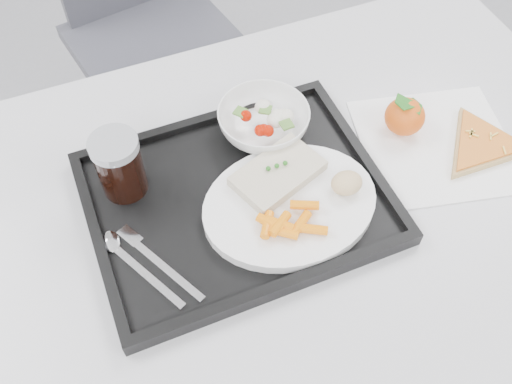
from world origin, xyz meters
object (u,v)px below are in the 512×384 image
Objects in this scene: salad_bowl at (264,121)px; pizza_slice at (482,145)px; tray at (237,199)px; dinner_plate at (290,205)px; tangerine at (405,116)px; table at (277,229)px; chair at (145,3)px; cola_glass at (119,165)px.

pizza_slice is at bearing -26.48° from salad_bowl.
tray is at bearing 172.77° from pizza_slice.
tangerine is (0.25, 0.08, 0.01)m from dinner_plate.
table is at bearing -103.52° from salad_bowl.
tangerine reaches higher than table.
dinner_plate reaches higher than tray.
chair is 8.61× the size of cola_glass.
tangerine reaches higher than salad_bowl.
salad_bowl is (0.04, -0.73, 0.25)m from chair.
dinner_plate is 0.26m from tangerine.
dinner_plate is at bearing -31.40° from cola_glass.
table is 4.82× the size of pizza_slice.
chair reaches higher than salad_bowl.
pizza_slice is at bearing -67.78° from chair.
cola_glass reaches higher than dinner_plate.
dinner_plate is 1.78× the size of salad_bowl.
cola_glass is (-0.21, -0.75, 0.28)m from chair.
tangerine is at bearing 18.49° from dinner_plate.
salad_bowl is at bearing 161.03° from tangerine.
chair is 0.83m from cola_glass.
cola_glass is 0.59m from pizza_slice.
table is at bearing -89.85° from chair.
pizza_slice is (0.42, -0.05, 0.00)m from tray.
cola_glass is at bearing -173.98° from salad_bowl.
salad_bowl reaches higher than tray.
cola_glass reaches higher than tangerine.
cola_glass is 1.23× the size of tangerine.
chair reaches higher than cola_glass.
chair is (-0.00, 0.87, -0.15)m from table.
tray is at bearing -129.59° from salad_bowl.
table is at bearing 117.74° from dinner_plate.
salad_bowl reaches higher than pizza_slice.
dinner_plate is 1.08× the size of pizza_slice.
cola_glass reaches higher than table.
chair reaches higher than tray.
cola_glass is 0.43× the size of pizza_slice.
pizza_slice is (0.36, -0.89, 0.22)m from chair.
chair reaches higher than dinner_plate.
cola_glass is (-0.24, -0.03, 0.03)m from salad_bowl.
tangerine reaches higher than dinner_plate.
table is 1.29× the size of chair.
table is 0.88m from chair.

